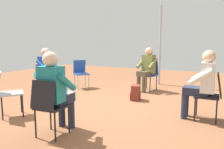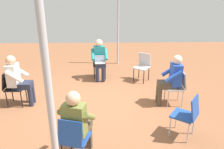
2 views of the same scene
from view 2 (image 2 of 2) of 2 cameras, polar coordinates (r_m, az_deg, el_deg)
The scene contains 14 objects.
ground_plane at distance 5.35m, azimuth -3.93°, elevation -8.10°, with size 14.00×14.00×0.00m, color brown.
chair_southwest at distance 4.28m, azimuth 19.14°, elevation -9.65°, with size 0.57×0.58×0.85m.
chair_north at distance 5.70m, azimuth -24.72°, elevation -2.70°, with size 0.41×0.44×0.85m.
chair_south at distance 5.44m, azimuth 16.77°, elevation -2.69°, with size 0.41×0.45×0.85m.
chair_southeast at distance 6.71m, azimuth 8.04°, elevation 2.47°, with size 0.58×0.57×0.85m.
chair_east at distance 6.94m, azimuth -3.34°, elevation 3.26°, with size 0.47×0.43×0.85m.
chair_west at distance 3.52m, azimuth -9.97°, elevation -15.94°, with size 0.52×0.49×0.85m.
person_with_laptop at distance 6.72m, azimuth -3.29°, elevation 4.43°, with size 0.55×0.52×1.24m.
person_in_olive at distance 3.53m, azimuth -9.09°, elevation -11.82°, with size 0.58×0.58×1.24m.
person_in_white at distance 5.57m, azimuth -23.43°, elevation -0.83°, with size 0.50×0.53×1.24m.
person_in_blue at distance 5.33m, azimuth 15.27°, elevation -0.75°, with size 0.50×0.53×1.24m.
backpack_near_laptop_user at distance 4.77m, azimuth -8.21°, elevation -10.04°, with size 0.33×0.30×0.36m.
tent_pole_near at distance 2.27m, azimuth -14.97°, elevation -14.90°, with size 0.07×0.07×2.56m, color #B2B2B7.
tent_pole_far at distance 8.11m, azimuth 1.59°, elevation 12.06°, with size 0.07×0.07×2.71m, color #B2B2B7.
Camera 2 is at (-4.68, -0.24, 2.58)m, focal length 35.00 mm.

